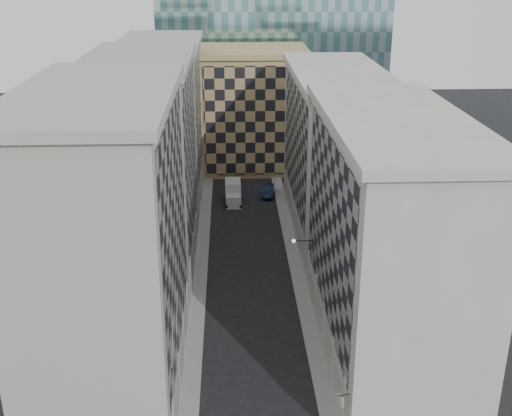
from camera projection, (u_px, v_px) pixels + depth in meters
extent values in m
cube|color=gray|center=(201.00, 271.00, 69.72)|extent=(1.50, 100.00, 0.15)
cube|color=gray|center=(297.00, 269.00, 70.14)|extent=(1.50, 100.00, 0.15)
cube|color=#A29F92|center=(109.00, 252.00, 47.64)|extent=(10.00, 22.00, 23.00)
cube|color=gray|center=(174.00, 232.00, 47.29)|extent=(0.25, 19.36, 18.00)
cube|color=#A29F92|center=(179.00, 362.00, 51.47)|extent=(0.45, 21.12, 3.20)
cube|color=#A29F92|center=(94.00, 94.00, 43.29)|extent=(10.80, 22.80, 0.70)
cylinder|color=#A29F92|center=(174.00, 377.00, 48.68)|extent=(0.90, 0.90, 4.40)
cylinder|color=#A29F92|center=(179.00, 337.00, 53.80)|extent=(0.90, 0.90, 4.40)
cylinder|color=#A29F92|center=(184.00, 304.00, 58.91)|extent=(0.90, 0.90, 4.40)
cube|color=#9A978F|center=(144.00, 168.00, 68.27)|extent=(10.00, 22.00, 22.00)
cube|color=gray|center=(190.00, 153.00, 67.92)|extent=(0.25, 19.36, 17.00)
cube|color=#9A978F|center=(193.00, 247.00, 71.91)|extent=(0.45, 21.12, 3.20)
cube|color=#9A978F|center=(137.00, 59.00, 64.11)|extent=(10.80, 22.80, 0.70)
cylinder|color=#9A978F|center=(187.00, 276.00, 64.02)|extent=(0.90, 0.90, 4.40)
cylinder|color=#9A978F|center=(190.00, 252.00, 69.13)|extent=(0.90, 0.90, 4.40)
cylinder|color=#9A978F|center=(192.00, 232.00, 74.24)|extent=(0.90, 0.90, 4.40)
cylinder|color=#9A978F|center=(195.00, 214.00, 79.35)|extent=(0.90, 0.90, 4.40)
cube|color=#A29F92|center=(163.00, 122.00, 88.90)|extent=(10.00, 22.00, 21.00)
cube|color=gray|center=(198.00, 111.00, 88.55)|extent=(0.25, 19.36, 16.00)
cube|color=#A29F92|center=(200.00, 182.00, 92.36)|extent=(0.45, 21.12, 3.20)
cube|color=#A29F92|center=(159.00, 42.00, 84.92)|extent=(10.80, 22.80, 0.70)
cylinder|color=#A29F92|center=(196.00, 199.00, 84.47)|extent=(0.90, 0.90, 4.40)
cylinder|color=#A29F92|center=(198.00, 185.00, 89.58)|extent=(0.90, 0.90, 4.40)
cylinder|color=#A29F92|center=(200.00, 172.00, 94.69)|extent=(0.90, 0.90, 4.40)
cylinder|color=#A29F92|center=(201.00, 161.00, 99.80)|extent=(0.90, 0.90, 4.40)
cube|color=#A5A297|center=(387.00, 243.00, 52.79)|extent=(10.00, 26.00, 20.00)
cube|color=gray|center=(329.00, 227.00, 52.04)|extent=(0.25, 22.88, 15.00)
cube|color=#A5A297|center=(326.00, 332.00, 55.68)|extent=(0.45, 24.96, 3.20)
cube|color=#A5A297|center=(398.00, 120.00, 48.99)|extent=(10.80, 26.80, 0.70)
cylinder|color=#A5A297|center=(349.00, 404.00, 45.80)|extent=(0.90, 0.90, 4.40)
cylinder|color=#A5A297|center=(337.00, 361.00, 50.63)|extent=(0.90, 0.90, 4.40)
cylinder|color=#A5A297|center=(328.00, 326.00, 55.46)|extent=(0.90, 0.90, 4.40)
cylinder|color=#A5A297|center=(319.00, 296.00, 60.30)|extent=(0.90, 0.90, 4.40)
cylinder|color=#A5A297|center=(313.00, 271.00, 65.13)|extent=(0.90, 0.90, 4.40)
cube|color=#A5A297|center=(335.00, 154.00, 78.07)|extent=(10.00, 28.00, 19.00)
cube|color=gray|center=(296.00, 143.00, 77.32)|extent=(0.25, 24.64, 14.00)
cube|color=#A5A297|center=(295.00, 215.00, 80.77)|extent=(0.45, 26.88, 3.20)
cube|color=#A5A297|center=(339.00, 73.00, 74.45)|extent=(10.80, 28.80, 0.70)
cube|color=tan|center=(253.00, 111.00, 102.06)|extent=(16.00, 14.00, 18.00)
cube|color=tan|center=(255.00, 122.00, 95.46)|extent=(15.20, 0.25, 16.50)
cube|color=tan|center=(253.00, 51.00, 98.61)|extent=(16.80, 14.80, 0.80)
cube|color=#2A2621|center=(239.00, 65.00, 113.15)|extent=(6.00, 6.00, 28.00)
cylinder|color=gray|center=(172.00, 343.00, 42.62)|extent=(0.10, 2.33, 2.33)
cylinder|color=gray|center=(177.00, 312.00, 46.34)|extent=(0.10, 2.33, 2.33)
cylinder|color=black|center=(303.00, 241.00, 62.31)|extent=(1.80, 0.08, 0.08)
sphere|color=#FFE5B2|center=(294.00, 241.00, 62.28)|extent=(0.36, 0.36, 0.36)
cube|color=beige|center=(233.00, 201.00, 87.52)|extent=(2.09, 2.27, 1.68)
cube|color=beige|center=(233.00, 191.00, 89.55)|extent=(2.20, 3.40, 2.90)
cylinder|color=black|center=(227.00, 206.00, 86.92)|extent=(0.29, 0.85, 0.84)
cylinder|color=black|center=(241.00, 205.00, 87.02)|extent=(0.29, 0.85, 0.84)
cylinder|color=black|center=(226.00, 195.00, 90.92)|extent=(0.29, 0.85, 0.84)
cylinder|color=black|center=(239.00, 195.00, 91.02)|extent=(0.29, 0.85, 0.84)
imported|color=#0E1C35|center=(268.00, 190.00, 91.57)|extent=(2.17, 4.81, 1.53)
cylinder|color=black|center=(344.00, 395.00, 43.54)|extent=(0.80, 0.30, 0.06)
cube|color=beige|center=(340.00, 400.00, 43.69)|extent=(0.27, 0.70, 0.72)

